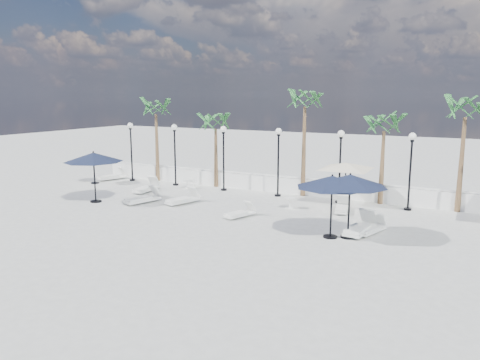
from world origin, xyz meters
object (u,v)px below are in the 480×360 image
at_px(lounger_6, 370,228).
at_px(parasol_navy_right, 350,181).
at_px(lounger_0, 143,198).
at_px(lounger_1, 112,176).
at_px(parasol_cream_sq_a, 346,163).
at_px(lounger_3, 240,213).
at_px(lounger_2, 147,188).
at_px(lounger_4, 183,199).
at_px(lounger_5, 342,207).
at_px(lounger_7, 361,227).
at_px(parasol_navy_left, 93,157).
at_px(parasol_navy_mid, 332,182).
at_px(parasol_cream_small, 94,156).

relative_size(lounger_6, parasol_navy_right, 0.64).
distance_m(lounger_0, lounger_1, 7.68).
distance_m(lounger_1, parasol_cream_sq_a, 15.92).
bearing_deg(lounger_1, parasol_cream_sq_a, 21.39).
distance_m(lounger_0, lounger_3, 5.90).
bearing_deg(lounger_1, lounger_2, -3.56).
xyz_separation_m(lounger_3, parasol_cream_sq_a, (3.66, 4.78, 1.99)).
distance_m(lounger_2, parasol_cream_sq_a, 11.59).
bearing_deg(lounger_6, lounger_4, -168.45).
xyz_separation_m(lounger_5, lounger_7, (1.68, -3.26, 0.05)).
distance_m(parasol_navy_left, parasol_cream_sq_a, 13.18).
bearing_deg(lounger_2, lounger_4, -27.50).
distance_m(lounger_3, parasol_navy_mid, 5.22).
bearing_deg(parasol_navy_left, lounger_6, 3.78).
height_order(lounger_2, lounger_7, lounger_7).
distance_m(lounger_5, parasol_navy_mid, 4.83).
bearing_deg(lounger_3, lounger_5, 59.36).
height_order(lounger_5, parasol_navy_left, parasol_navy_left).
bearing_deg(lounger_5, parasol_cream_small, 167.71).
xyz_separation_m(lounger_5, parasol_navy_mid, (0.73, -4.32, 2.04)).
bearing_deg(lounger_4, parasol_cream_sq_a, 42.25).
relative_size(lounger_6, parasol_cream_sq_a, 0.39).
xyz_separation_m(parasol_navy_right, parasol_cream_sq_a, (-1.64, 5.59, -0.12)).
distance_m(parasol_navy_mid, parasol_cream_small, 17.46).
height_order(lounger_5, parasol_navy_mid, parasol_navy_mid).
bearing_deg(lounger_2, lounger_0, -59.77).
bearing_deg(lounger_1, parasol_navy_right, 3.56).
distance_m(parasol_navy_mid, parasol_cream_sq_a, 5.98).
relative_size(lounger_0, parasol_navy_mid, 0.75).
distance_m(lounger_4, parasol_cream_sq_a, 8.68).
distance_m(lounger_7, parasol_cream_sq_a, 5.56).
xyz_separation_m(lounger_4, parasol_cream_sq_a, (7.59, 3.72, 1.95)).
distance_m(lounger_7, parasol_navy_right, 2.20).
height_order(lounger_2, lounger_4, lounger_2).
bearing_deg(lounger_1, lounger_0, -14.53).
height_order(lounger_2, parasol_cream_small, parasol_cream_small).
height_order(parasol_navy_left, parasol_navy_mid, parasol_navy_left).
relative_size(lounger_0, lounger_6, 1.14).
bearing_deg(lounger_6, parasol_cream_small, -172.78).
bearing_deg(lounger_4, parasol_navy_left, -141.24).
bearing_deg(lounger_0, parasol_navy_right, 11.25).
bearing_deg(lounger_7, lounger_6, 42.31).
bearing_deg(parasol_navy_mid, parasol_navy_left, 178.43).
xyz_separation_m(lounger_7, parasol_navy_mid, (-0.95, -1.06, 1.99)).
relative_size(lounger_5, parasol_navy_left, 0.60).
distance_m(lounger_2, lounger_4, 3.92).
bearing_deg(parasol_navy_left, parasol_cream_sq_a, 24.85).
bearing_deg(parasol_cream_small, parasol_cream_sq_a, 5.71).
bearing_deg(parasol_navy_mid, lounger_4, 165.83).
relative_size(lounger_1, parasol_navy_mid, 0.71).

